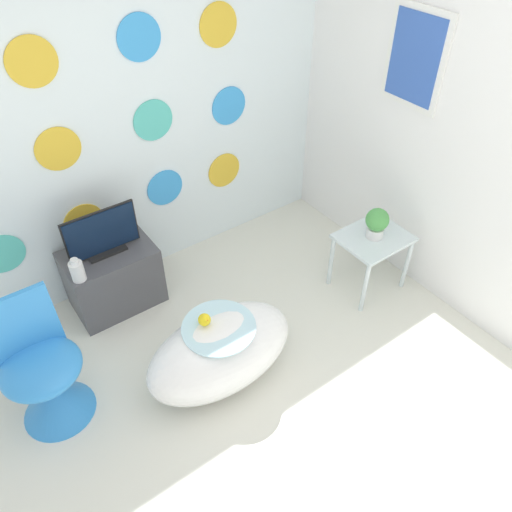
{
  "coord_description": "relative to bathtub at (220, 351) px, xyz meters",
  "views": [
    {
      "loc": [
        -0.92,
        -0.76,
        2.62
      ],
      "look_at": [
        0.35,
        1.01,
        0.73
      ],
      "focal_mm": 35.0,
      "sensor_mm": 36.0,
      "label": 1
    }
  ],
  "objects": [
    {
      "name": "wall_right",
      "position": [
        1.68,
        0.17,
        1.06
      ],
      "size": [
        0.06,
        3.1,
        2.6
      ],
      "color": "white",
      "rests_on": "ground_plane"
    },
    {
      "name": "bathtub",
      "position": [
        0.0,
        0.0,
        0.0
      ],
      "size": [
        0.94,
        0.52,
        0.48
      ],
      "color": "white",
      "rests_on": "ground_plane"
    },
    {
      "name": "side_table",
      "position": [
        1.32,
        0.06,
        0.14
      ],
      "size": [
        0.47,
        0.39,
        0.46
      ],
      "color": "silver",
      "rests_on": "ground_plane"
    },
    {
      "name": "chair",
      "position": [
        -0.91,
        0.36,
        0.03
      ],
      "size": [
        0.43,
        0.43,
        0.8
      ],
      "color": "#338CE0",
      "rests_on": "ground_plane"
    },
    {
      "name": "vase",
      "position": [
        -0.49,
        0.84,
        0.3
      ],
      "size": [
        0.09,
        0.09,
        0.16
      ],
      "color": "white",
      "rests_on": "tv_cabinet"
    },
    {
      "name": "rubber_duck",
      "position": [
        -0.06,
        0.05,
        0.28
      ],
      "size": [
        0.07,
        0.08,
        0.09
      ],
      "color": "yellow",
      "rests_on": "bathtub"
    },
    {
      "name": "wall_back_dotted",
      "position": [
        0.0,
        1.24,
        1.06
      ],
      "size": [
        4.31,
        0.05,
        2.6
      ],
      "color": "white",
      "rests_on": "ground_plane"
    },
    {
      "name": "tv",
      "position": [
        -0.25,
        0.99,
        0.37
      ],
      "size": [
        0.49,
        0.12,
        0.33
      ],
      "color": "black",
      "rests_on": "tv_cabinet"
    },
    {
      "name": "potted_plant_left",
      "position": [
        1.32,
        0.06,
        0.34
      ],
      "size": [
        0.16,
        0.16,
        0.22
      ],
      "color": "white",
      "rests_on": "side_table"
    },
    {
      "name": "ground_plane",
      "position": [
        0.0,
        -0.88,
        -0.24
      ],
      "size": [
        12.0,
        12.0,
        0.0
      ],
      "primitive_type": "plane",
      "color": "silver"
    },
    {
      "name": "tv_cabinet",
      "position": [
        -0.25,
        0.99,
        -0.01
      ],
      "size": [
        0.6,
        0.41,
        0.46
      ],
      "color": "#4C4C51",
      "rests_on": "ground_plane"
    }
  ]
}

